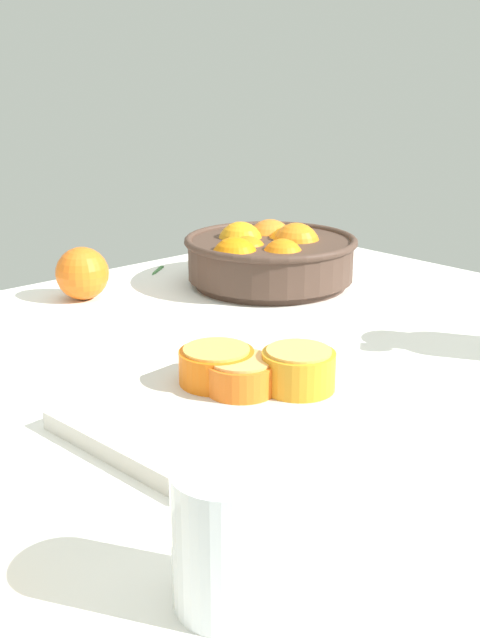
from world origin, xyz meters
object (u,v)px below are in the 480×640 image
object	(u,v)px
juice_glass	(226,547)
loose_orange_0	(82,273)
cutting_board	(239,398)
orange_half_1	(296,370)
orange_half_0	(241,375)
orange_half_2	(217,366)
fruit_bowl	(269,256)

from	to	relation	value
juice_glass	loose_orange_0	distance (cm)	71.45
juice_glass	cutting_board	xyz separation A→B (cm)	(20.39, 21.31, -3.26)
orange_half_1	orange_half_0	bearing A→B (deg)	141.53
cutting_board	orange_half_2	world-z (taller)	orange_half_2
orange_half_1	orange_half_2	distance (cm)	8.35
orange_half_2	loose_orange_0	world-z (taller)	loose_orange_0
cutting_board	loose_orange_0	world-z (taller)	loose_orange_0
juice_glass	orange_half_2	distance (cm)	31.62
juice_glass	orange_half_1	xyz separation A→B (cm)	(24.88, 17.67, -0.28)
juice_glass	loose_orange_0	bearing A→B (deg)	66.52
fruit_bowl	cutting_board	bearing A→B (deg)	-137.96
loose_orange_0	cutting_board	bearing A→B (deg)	-100.34
cutting_board	orange_half_2	xyz separation A→B (cm)	(-0.36, 3.15, 2.76)
fruit_bowl	loose_orange_0	xyz separation A→B (cm)	(-26.70, 12.88, -0.70)
fruit_bowl	orange_half_2	bearing A→B (deg)	-141.24
orange_half_1	loose_orange_0	xyz separation A→B (cm)	(3.58, 47.87, 0.12)
cutting_board	orange_half_0	size ratio (longest dim) A/B	4.54
juice_glass	orange_half_1	bearing A→B (deg)	35.37
cutting_board	orange_half_2	bearing A→B (deg)	96.44
juice_glass	orange_half_2	world-z (taller)	juice_glass
orange_half_2	cutting_board	bearing A→B (deg)	-83.56
cutting_board	loose_orange_0	xyz separation A→B (cm)	(8.07, 44.23, 3.10)
fruit_bowl	juice_glass	bearing A→B (deg)	-136.33
orange_half_1	orange_half_2	world-z (taller)	orange_half_1
orange_half_0	orange_half_2	bearing A→B (deg)	97.75
orange_half_0	orange_half_1	world-z (taller)	orange_half_1
orange_half_2	orange_half_0	bearing A→B (deg)	-82.25
juice_glass	cutting_board	size ratio (longest dim) A/B	0.29
fruit_bowl	orange_half_0	xyz separation A→B (cm)	(-34.68, -31.50, -1.22)
fruit_bowl	orange_half_0	bearing A→B (deg)	-137.75
orange_half_0	orange_half_1	xyz separation A→B (cm)	(4.40, -3.49, 0.40)
cutting_board	loose_orange_0	bearing A→B (deg)	79.66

